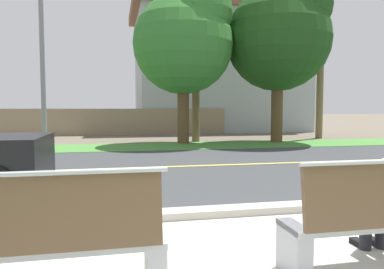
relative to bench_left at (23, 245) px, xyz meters
The scene contains 11 objects.
ground_plane 7.70m from the bench_left, 78.57° to the left, with size 140.00×140.00×0.00m, color #665B4C.
curb_edge 2.46m from the bench_left, 51.07° to the left, with size 44.00×0.30×0.11m, color #ADA89E.
street_asphalt 6.24m from the bench_left, 75.84° to the left, with size 52.00×8.00×0.01m, color #383A3D.
road_centre_line 6.24m from the bench_left, 75.84° to the left, with size 48.00×0.14×0.01m, color #E0CC4C.
far_verge_grass 11.00m from the bench_left, 82.04° to the left, with size 48.00×2.80×0.02m, color #478438.
bench_left is the anchor object (origin of this frame).
streetlamp 11.36m from the bench_left, 99.07° to the left, with size 0.24×2.10×6.73m.
shade_tree_left 12.75m from the bench_left, 73.61° to the left, with size 3.95×3.95×6.52m.
shade_tree_centre 14.23m from the bench_left, 57.27° to the left, with size 4.26×4.26×7.03m.
garden_wall 17.23m from the bench_left, 89.57° to the left, with size 13.00×0.36×1.40m, color gray.
house_across_street 21.93m from the bench_left, 70.63° to the left, with size 11.03×6.91×7.74m.
Camera 1 is at (-0.87, -2.25, 1.42)m, focal length 34.42 mm.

